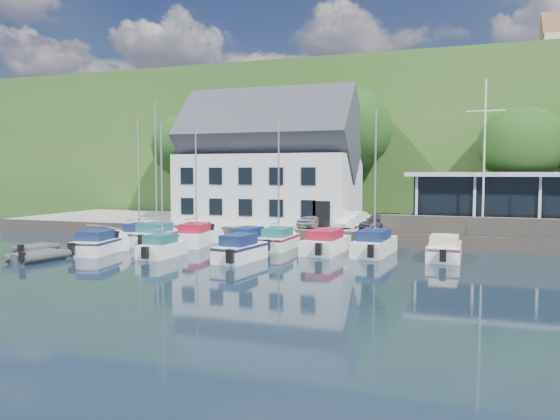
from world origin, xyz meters
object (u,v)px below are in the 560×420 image
(car_white, at_px, (352,219))
(club_pavilion, at_px, (504,201))
(boat_r2_2, at_px, (240,247))
(dinghy_0, at_px, (35,247))
(boat_r1_3, at_px, (248,238))
(boat_r2_0, at_px, (98,242))
(flagpole, at_px, (484,158))
(car_silver, at_px, (314,219))
(boat_r1_2, at_px, (196,178))
(boat_r1_1, at_px, (156,178))
(boat_r1_6, at_px, (375,178))
(car_dgrey, at_px, (379,222))
(boat_r1_4, at_px, (279,183))
(boat_r1_7, at_px, (444,247))
(dinghy_1, at_px, (38,255))
(boat_r2_1, at_px, (162,187))
(car_blue, at_px, (420,220))
(boat_r1_5, at_px, (326,241))
(boat_r1_0, at_px, (139,184))

(car_white, bearing_deg, club_pavilion, 29.60)
(boat_r2_2, relative_size, dinghy_0, 1.98)
(boat_r1_3, relative_size, boat_r2_0, 1.03)
(flagpole, bearing_deg, boat_r2_0, -157.20)
(car_silver, xyz_separation_m, boat_r1_2, (-7.05, -5.16, 3.07))
(boat_r2_0, bearing_deg, boat_r1_1, 67.31)
(car_silver, xyz_separation_m, boat_r1_6, (5.44, -5.42, 3.08))
(club_pavilion, distance_m, car_dgrey, 9.11)
(car_dgrey, relative_size, boat_r1_4, 0.45)
(car_white, distance_m, boat_r1_4, 7.47)
(club_pavilion, xyz_separation_m, boat_r1_1, (-23.07, -8.76, 1.63))
(club_pavilion, distance_m, boat_r1_4, 16.39)
(boat_r2_0, distance_m, dinghy_0, 4.33)
(boat_r1_7, bearing_deg, car_white, 136.88)
(car_silver, bearing_deg, club_pavilion, 18.61)
(boat_r1_3, bearing_deg, car_white, 57.12)
(car_dgrey, distance_m, boat_r2_0, 18.94)
(club_pavilion, distance_m, boat_r1_6, 11.52)
(boat_r2_2, height_order, dinghy_1, boat_r2_2)
(dinghy_0, bearing_deg, dinghy_1, -41.03)
(car_silver, relative_size, car_dgrey, 0.94)
(dinghy_0, bearing_deg, boat_r2_1, 9.75)
(car_dgrey, relative_size, boat_r2_0, 0.74)
(boat_r1_3, bearing_deg, car_blue, 40.21)
(boat_r1_7, bearing_deg, boat_r1_6, 174.78)
(car_white, xyz_separation_m, dinghy_0, (-18.03, -12.21, -1.28))
(boat_r1_2, relative_size, boat_r1_5, 1.43)
(club_pavilion, distance_m, flagpole, 5.26)
(boat_r2_0, height_order, boat_r2_1, boat_r2_1)
(boat_r2_0, height_order, dinghy_1, boat_r2_0)
(car_white, relative_size, dinghy_1, 1.13)
(boat_r1_4, relative_size, dinghy_0, 3.23)
(flagpole, bearing_deg, boat_r1_0, -170.42)
(boat_r1_1, bearing_deg, dinghy_0, -130.49)
(boat_r1_1, distance_m, boat_r1_4, 8.87)
(boat_r1_7, height_order, boat_r2_2, boat_r2_2)
(club_pavilion, xyz_separation_m, boat_r1_0, (-24.96, -8.04, 1.16))
(flagpole, distance_m, dinghy_0, 29.49)
(boat_r2_1, bearing_deg, flagpole, 28.18)
(car_blue, height_order, boat_r1_3, car_blue)
(boat_r1_3, relative_size, dinghy_1, 1.73)
(car_dgrey, relative_size, boat_r1_7, 0.65)
(flagpole, relative_size, boat_r2_0, 1.86)
(car_white, height_order, car_dgrey, car_white)
(car_white, relative_size, flagpole, 0.36)
(boat_r1_1, bearing_deg, car_dgrey, 22.85)
(boat_r1_6, relative_size, dinghy_1, 2.95)
(flagpole, relative_size, boat_r1_3, 1.81)
(car_dgrey, relative_size, boat_r1_3, 0.72)
(dinghy_1, bearing_deg, boat_r2_2, 31.31)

